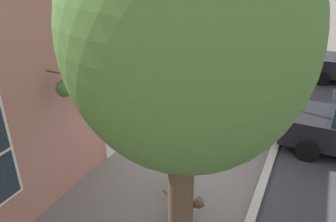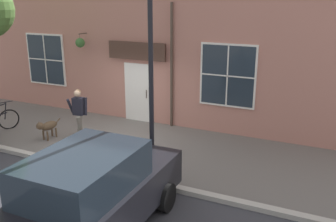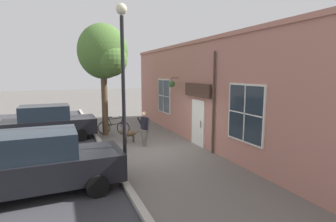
{
  "view_description": "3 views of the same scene",
  "coord_description": "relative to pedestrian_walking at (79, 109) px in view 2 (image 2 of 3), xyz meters",
  "views": [
    {
      "loc": [
        2.66,
        -6.8,
        5.19
      ],
      "look_at": [
        -0.77,
        0.41,
        1.29
      ],
      "focal_mm": 35.0,
      "sensor_mm": 36.0,
      "label": 1
    },
    {
      "loc": [
        9.14,
        6.38,
        4.35
      ],
      "look_at": [
        -0.86,
        1.67,
        0.96
      ],
      "focal_mm": 40.0,
      "sensor_mm": 36.0,
      "label": 2
    },
    {
      "loc": [
        3.69,
        10.25,
        3.32
      ],
      "look_at": [
        -1.18,
        -1.33,
        1.49
      ],
      "focal_mm": 28.0,
      "sensor_mm": 36.0,
      "label": 3
    }
  ],
  "objects": [
    {
      "name": "pedestrian_walking",
      "position": [
        0.0,
        0.0,
        0.0
      ],
      "size": [
        0.58,
        0.55,
        1.59
      ],
      "color": "#6B665B",
      "rests_on": "ground_plane"
    },
    {
      "name": "ground_plane",
      "position": [
        -0.14,
        0.97,
        -0.94
      ],
      "size": [
        90.0,
        90.0,
        0.0
      ],
      "primitive_type": "plane",
      "color": "#66605B"
    },
    {
      "name": "street_lamp",
      "position": [
        1.75,
        3.52,
        2.47
      ],
      "size": [
        0.32,
        0.32,
        5.29
      ],
      "color": "black",
      "rests_on": "ground_plane"
    },
    {
      "name": "dog_on_leash",
      "position": [
        0.55,
        -0.83,
        -0.51
      ],
      "size": [
        1.02,
        0.33,
        0.67
      ],
      "color": "brown",
      "rests_on": "ground_plane"
    },
    {
      "name": "storefront_facade",
      "position": [
        -2.48,
        0.95,
        1.47
      ],
      "size": [
        0.95,
        18.0,
        4.8
      ],
      "color": "#B27566",
      "rests_on": "ground_plane"
    },
    {
      "name": "parked_car_mid_block",
      "position": [
        4.11,
        3.49,
        -0.06
      ],
      "size": [
        4.32,
        1.97,
        1.75
      ],
      "color": "black",
      "rests_on": "ground_plane"
    }
  ]
}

